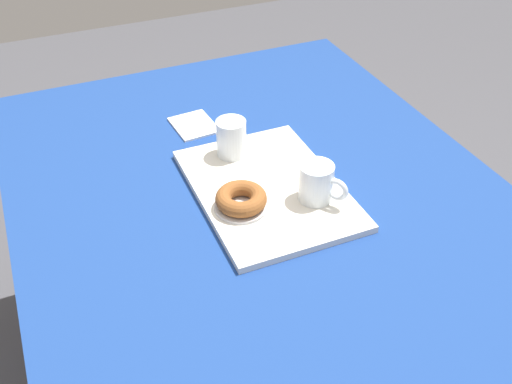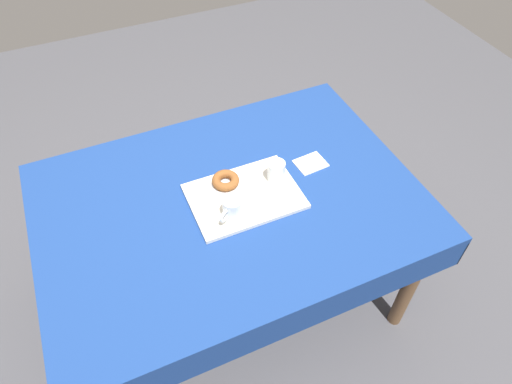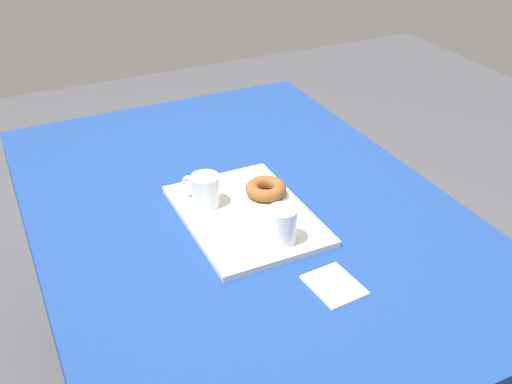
% 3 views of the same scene
% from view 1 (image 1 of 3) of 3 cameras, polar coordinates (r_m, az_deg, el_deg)
% --- Properties ---
extents(dining_table, '(1.52, 1.09, 0.74)m').
position_cam_1_polar(dining_table, '(1.37, 1.50, -4.28)').
color(dining_table, navy).
rests_on(dining_table, ground).
extents(serving_tray, '(0.44, 0.31, 0.02)m').
position_cam_1_polar(serving_tray, '(1.36, 1.09, 0.29)').
color(serving_tray, silver).
rests_on(serving_tray, dining_table).
extents(tea_mug_left, '(0.11, 0.08, 0.09)m').
position_cam_1_polar(tea_mug_left, '(1.30, 5.84, 0.80)').
color(tea_mug_left, white).
rests_on(tea_mug_left, serving_tray).
extents(water_glass_near, '(0.07, 0.07, 0.09)m').
position_cam_1_polar(water_glass_near, '(1.43, -2.37, 5.05)').
color(water_glass_near, white).
rests_on(water_glass_near, serving_tray).
extents(donut_plate_left, '(0.12, 0.12, 0.01)m').
position_cam_1_polar(donut_plate_left, '(1.29, -1.42, -1.36)').
color(donut_plate_left, silver).
rests_on(donut_plate_left, serving_tray).
extents(sugar_donut_left, '(0.11, 0.11, 0.04)m').
position_cam_1_polar(sugar_donut_left, '(1.28, -1.43, -0.63)').
color(sugar_donut_left, brown).
rests_on(sugar_donut_left, donut_plate_left).
extents(paper_napkin, '(0.14, 0.11, 0.01)m').
position_cam_1_polar(paper_napkin, '(1.60, -5.95, 6.37)').
color(paper_napkin, white).
rests_on(paper_napkin, dining_table).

